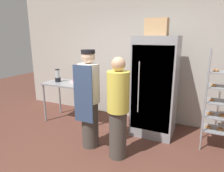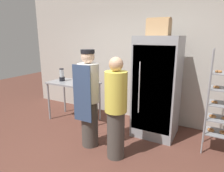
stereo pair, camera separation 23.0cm
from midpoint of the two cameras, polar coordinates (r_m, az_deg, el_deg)
name	(u,v)px [view 1 (the left image)]	position (r m, az deg, el deg)	size (l,w,h in m)	color
ground_plane	(91,168)	(3.24, -8.20, -22.20)	(14.00, 14.00, 0.00)	brown
back_wall	(138,55)	(4.62, 6.09, 8.72)	(6.40, 0.12, 2.96)	#B7B2A8
refrigerator	(155,87)	(3.92, 10.56, -0.18)	(0.79, 0.75, 1.91)	gray
baking_rack	(224,103)	(3.76, 27.85, -4.41)	(0.59, 0.43, 1.72)	#93969B
prep_counter	(70,88)	(4.58, -13.33, -0.51)	(1.14, 0.61, 0.90)	gray
donut_box	(78,81)	(4.49, -11.27, 1.41)	(0.28, 0.21, 0.25)	silver
blender_pitcher	(58,76)	(4.72, -16.62, 2.71)	(0.13, 0.13, 0.29)	black
cardboard_storage_box	(157,27)	(3.82, 10.92, 16.19)	(0.41, 0.27, 0.31)	tan
person_baker	(89,98)	(3.41, -8.47, -3.56)	(0.36, 0.38, 1.70)	#47423D
person_customer	(118,109)	(3.08, -0.43, -6.49)	(0.34, 0.34, 1.62)	#47423D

